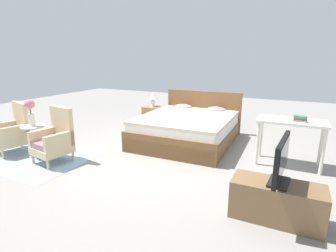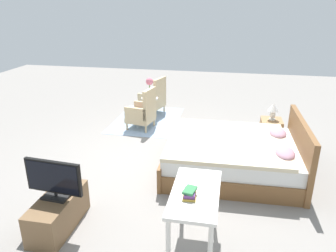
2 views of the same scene
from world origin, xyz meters
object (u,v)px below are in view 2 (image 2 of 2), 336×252
nightstand (270,133)px  armchair_by_window_right (143,112)px  tv_stand (58,212)px  book_stack (190,193)px  table_lamp (273,109)px  side_table (150,106)px  flower_vase (150,86)px  vanity_desk (195,201)px  tv_flatscreen (54,179)px  bed (234,156)px  armchair_by_window_left (154,99)px

nightstand → armchair_by_window_right: bearing=-98.4°
tv_stand → book_stack: size_ratio=4.40×
table_lamp → tv_stand: size_ratio=0.34×
book_stack → armchair_by_window_right: bearing=-157.5°
side_table → flower_vase: size_ratio=1.17×
vanity_desk → book_stack: bearing=-24.5°
tv_stand → tv_flatscreen: 0.48m
tv_flatscreen → bed: bearing=131.3°
nightstand → book_stack: bearing=-19.7°
bed → book_stack: bed is taller
tv_flatscreen → book_stack: size_ratio=3.38×
armchair_by_window_left → bed: bearing=36.7°
nightstand → book_stack: (3.30, -1.18, 0.54)m
bed → tv_flatscreen: bed is taller
side_table → vanity_desk: bearing=20.5°
armchair_by_window_right → tv_stand: bearing=-2.3°
nightstand → tv_flatscreen: (3.13, -2.85, 0.42)m
armchair_by_window_right → tv_flatscreen: 3.55m
flower_vase → side_table: bearing=0.0°
armchair_by_window_right → side_table: bearing=177.2°
flower_vase → nightstand: size_ratio=0.89×
armchair_by_window_right → tv_stand: (3.53, -0.14, -0.17)m
armchair_by_window_right → book_stack: bearing=22.5°
flower_vase → table_lamp: size_ratio=1.45×
bed → book_stack: 2.18m
nightstand → vanity_desk: size_ratio=0.52×
nightstand → vanity_desk: vanity_desk is taller
bed → armchair_by_window_left: size_ratio=2.39×
tv_stand → bed: bearing=131.2°
nightstand → tv_flatscreen: bearing=-42.3°
bed → armchair_by_window_right: (-1.64, -2.02, 0.09)m
bed → flower_vase: bearing=-137.7°
side_table → nightstand: size_ratio=1.04×
flower_vase → table_lamp: 2.85m
table_lamp → book_stack: bearing=-19.7°
bed → nightstand: 1.42m
bed → tv_flatscreen: (1.90, -2.16, 0.40)m
armchair_by_window_right → vanity_desk: armchair_by_window_right is taller
flower_vase → book_stack: size_ratio=2.19×
armchair_by_window_left → side_table: size_ratio=1.64×
armchair_by_window_right → book_stack: 4.03m
armchair_by_window_left → book_stack: 5.03m
flower_vase → nightstand: flower_vase is taller
side_table → table_lamp: bearing=70.5°
tv_flatscreen → table_lamp: bearing=137.7°
armchair_by_window_right → nightstand: armchair_by_window_right is taller
armchair_by_window_left → table_lamp: bearing=61.4°
tv_stand → side_table: bearing=177.6°
armchair_by_window_right → vanity_desk: 3.93m
vanity_desk → nightstand: bearing=160.5°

